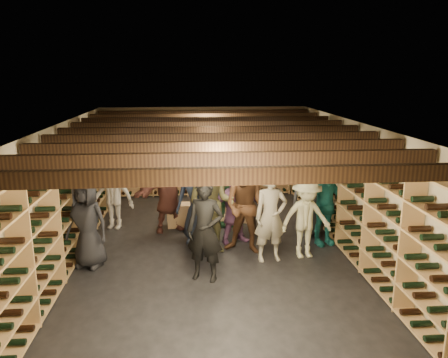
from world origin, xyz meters
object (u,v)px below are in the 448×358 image
person_7 (271,217)px  person_12 (311,197)px  crate_loose (224,220)px  person_11 (235,205)px  person_1 (205,231)px  person_9 (112,194)px  person_6 (200,196)px  person_8 (247,207)px  crate_stack_left (239,206)px  person_2 (211,204)px  person_10 (227,186)px  person_3 (306,218)px  person_5 (169,193)px  person_4 (324,206)px  person_0 (87,223)px  crate_stack_right (179,215)px

person_7 → person_12: size_ratio=1.01×
crate_loose → person_11: person_11 is taller
person_7 → person_1: bearing=-159.5°
person_9 → person_12: bearing=7.2°
person_6 → person_12: bearing=19.3°
person_1 → person_9: bearing=147.5°
person_8 → crate_stack_left: bearing=109.6°
person_8 → person_9: person_8 is taller
person_2 → crate_stack_left: bearing=85.2°
crate_loose → person_11: (0.14, -1.08, 0.68)m
person_10 → person_11: person_10 is taller
person_7 → person_11: size_ratio=1.08×
person_9 → person_3: bearing=-9.0°
person_5 → person_6: person_6 is taller
person_9 → person_12: person_12 is taller
person_5 → person_8: size_ratio=0.93×
person_5 → person_4: bearing=-36.7°
person_4 → person_5: size_ratio=0.96×
person_9 → person_5: bearing=6.1°
person_3 → person_6: 2.11m
person_3 → person_11: person_11 is taller
person_5 → person_10: person_10 is taller
person_3 → person_1: bearing=-164.2°
person_3 → person_4: size_ratio=0.95×
person_5 → person_12: (2.93, -0.47, -0.01)m
person_0 → person_2: size_ratio=0.84×
person_2 → person_9: size_ratio=1.22×
crate_stack_left → person_4: size_ratio=0.43×
crate_loose → person_11: bearing=-82.7°
crate_stack_right → person_7: (1.66, -1.91, 0.56)m
person_8 → person_12: bearing=50.9°
person_4 → person_7: size_ratio=0.96×
person_1 → person_12: 2.92m
crate_stack_left → person_2: 1.94m
person_1 → crate_loose: bearing=100.3°
person_10 → person_12: (1.66, -0.70, -0.09)m
person_9 → person_1: bearing=-36.8°
person_5 → person_7: (1.87, -1.68, -0.00)m
person_7 → person_0: bearing=171.2°
person_1 → person_2: 1.17m
crate_stack_left → person_4: (1.49, -1.53, 0.45)m
person_1 → person_3: bearing=43.5°
person_0 → person_2: (2.15, 0.49, 0.15)m
person_10 → person_1: bearing=-99.5°
crate_loose → person_1: bearing=-100.9°
crate_loose → person_1: (-0.51, -2.66, 0.75)m
person_3 → crate_loose: bearing=118.5°
person_2 → person_6: (-0.19, 0.52, 0.01)m
person_8 → person_10: size_ratio=0.98×
person_9 → person_12: (4.14, -0.70, 0.05)m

